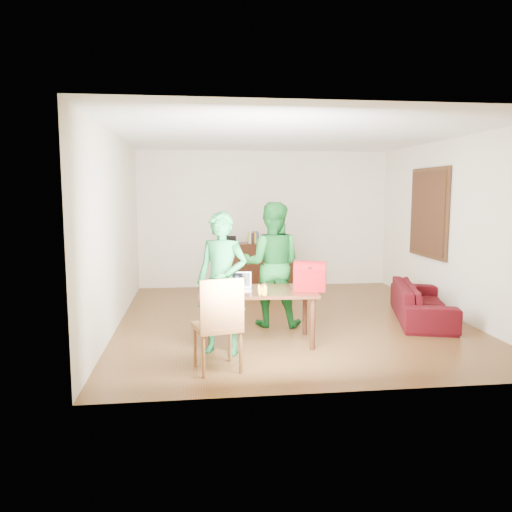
{
  "coord_description": "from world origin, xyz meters",
  "views": [
    {
      "loc": [
        -1.39,
        -7.16,
        1.89
      ],
      "look_at": [
        -0.62,
        -0.88,
        1.08
      ],
      "focal_mm": 35.0,
      "sensor_mm": 36.0,
      "label": 1
    }
  ],
  "objects": [
    {
      "name": "person_near",
      "position": [
        -1.09,
        -1.44,
        0.84
      ],
      "size": [
        0.72,
        0.61,
        1.67
      ],
      "primitive_type": "imported",
      "rotation": [
        0.0,
        0.0,
        -0.41
      ],
      "color": "#125326",
      "rests_on": "ground"
    },
    {
      "name": "person_far",
      "position": [
        -0.32,
        -0.26,
        0.88
      ],
      "size": [
        0.99,
        0.85,
        1.75
      ],
      "primitive_type": "imported",
      "rotation": [
        0.0,
        0.0,
        2.9
      ],
      "color": "#13581D",
      "rests_on": "ground"
    },
    {
      "name": "room",
      "position": [
        0.01,
        0.13,
        1.31
      ],
      "size": [
        5.2,
        5.7,
        2.9
      ],
      "color": "#422710",
      "rests_on": "ground"
    },
    {
      "name": "bananas",
      "position": [
        -0.61,
        -1.47,
        0.71
      ],
      "size": [
        0.15,
        0.1,
        0.06
      ],
      "primitive_type": null,
      "rotation": [
        0.0,
        0.0,
        0.07
      ],
      "color": "gold",
      "rests_on": "table"
    },
    {
      "name": "chair",
      "position": [
        -1.17,
        -2.02,
        0.3
      ],
      "size": [
        0.55,
        0.53,
        1.02
      ],
      "rotation": [
        0.0,
        0.0,
        0.22
      ],
      "color": "brown",
      "rests_on": "ground"
    },
    {
      "name": "red_bag",
      "position": [
        0.02,
        -1.19,
        0.82
      ],
      "size": [
        0.44,
        0.33,
        0.29
      ],
      "primitive_type": "cube",
      "rotation": [
        0.0,
        0.0,
        -0.29
      ],
      "color": "maroon",
      "rests_on": "table"
    },
    {
      "name": "table",
      "position": [
        -0.62,
        -1.08,
        0.6
      ],
      "size": [
        1.5,
        0.92,
        0.68
      ],
      "rotation": [
        0.0,
        0.0,
        -0.08
      ],
      "color": "black",
      "rests_on": "ground"
    },
    {
      "name": "sofa",
      "position": [
        1.95,
        -0.25,
        0.27
      ],
      "size": [
        1.21,
        1.98,
        0.54
      ],
      "primitive_type": "imported",
      "rotation": [
        0.0,
        0.0,
        1.29
      ],
      "color": "#37070E",
      "rests_on": "ground"
    },
    {
      "name": "bottle",
      "position": [
        -0.59,
        -1.46,
        0.76
      ],
      "size": [
        0.06,
        0.06,
        0.17
      ],
      "primitive_type": "cylinder",
      "rotation": [
        0.0,
        0.0,
        0.11
      ],
      "color": "#552A13",
      "rests_on": "table"
    },
    {
      "name": "laptop",
      "position": [
        -0.86,
        -1.08,
        0.72
      ],
      "size": [
        0.32,
        0.24,
        0.21
      ],
      "rotation": [
        0.0,
        0.0,
        -0.1
      ],
      "color": "white",
      "rests_on": "table"
    }
  ]
}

